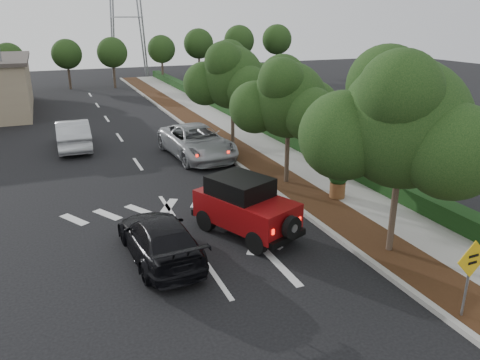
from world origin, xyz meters
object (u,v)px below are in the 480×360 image
black_suv_oncoming (160,238)px  speed_hump_sign (470,269)px  silver_suv_ahead (197,142)px  red_jeep (242,205)px

black_suv_oncoming → speed_hump_sign: bearing=132.8°
silver_suv_ahead → speed_hump_sign: 16.26m
black_suv_oncoming → speed_hump_sign: 8.61m
speed_hump_sign → silver_suv_ahead: bearing=95.0°
silver_suv_ahead → black_suv_oncoming: 11.11m
red_jeep → black_suv_oncoming: red_jeep is taller
red_jeep → black_suv_oncoming: size_ratio=0.89×
black_suv_oncoming → red_jeep: bearing=-170.5°
red_jeep → black_suv_oncoming: 3.14m
red_jeep → silver_suv_ahead: red_jeep is taller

